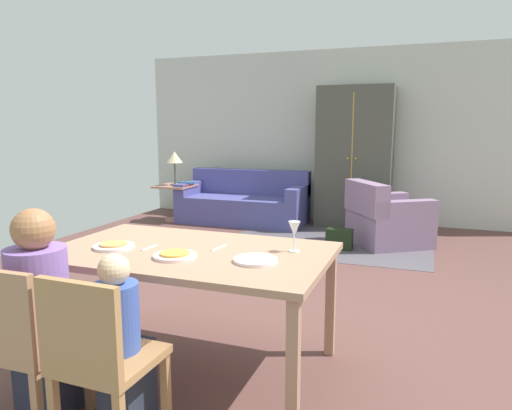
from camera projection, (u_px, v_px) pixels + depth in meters
name	position (u px, v px, depth m)	size (l,w,h in m)	color
ground_plane	(276.00, 281.00, 4.66)	(6.65, 6.47, 0.02)	brown
back_wall	(339.00, 137.00, 7.48)	(6.65, 0.10, 2.70)	beige
dining_table	(190.00, 261.00, 2.88)	(1.70, 1.03, 0.76)	tan
plate_near_man	(114.00, 246.00, 2.92)	(0.25, 0.25, 0.02)	silver
pizza_near_man	(114.00, 244.00, 2.91)	(0.17, 0.17, 0.01)	#D7964F
plate_near_child	(175.00, 256.00, 2.70)	(0.25, 0.25, 0.02)	silver
pizza_near_child	(175.00, 253.00, 2.70)	(0.17, 0.17, 0.01)	gold
plate_near_woman	(256.00, 260.00, 2.62)	(0.25, 0.25, 0.02)	white
wine_glass	(294.00, 230.00, 2.81)	(0.07, 0.07, 0.19)	silver
fork	(149.00, 248.00, 2.91)	(0.02, 0.15, 0.01)	silver
knife	(219.00, 248.00, 2.91)	(0.01, 0.17, 0.01)	silver
dining_chair_man	(19.00, 339.00, 2.26)	(0.43, 0.43, 0.87)	#AC7C58
person_man	(46.00, 321.00, 2.42)	(0.30, 0.40, 1.11)	#2C3248
dining_chair_child	(98.00, 355.00, 2.10)	(0.43, 0.43, 0.87)	#AB7C4C
person_child	(122.00, 351.00, 2.27)	(0.22, 0.29, 0.92)	#272F3F
area_rug	(328.00, 242.00, 6.16)	(2.60, 1.80, 0.01)	#4F4952
couch	(244.00, 204.00, 7.43)	(1.99, 0.86, 0.82)	#4C4C90
armchair	(386.00, 220.00, 6.03)	(1.19, 1.19, 0.82)	gray
armoire	(355.00, 157.00, 7.06)	(1.10, 0.59, 2.10)	#47483E
side_table	(176.00, 198.00, 7.55)	(0.56, 0.56, 0.58)	#A77363
table_lamp	(174.00, 158.00, 7.45)	(0.26, 0.26, 0.54)	#484C3A
book_lower	(182.00, 185.00, 7.41)	(0.22, 0.16, 0.03)	maroon
book_upper	(186.00, 183.00, 7.49)	(0.22, 0.16, 0.03)	#265180
handbag	(339.00, 239.00, 5.80)	(0.32, 0.16, 0.26)	black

